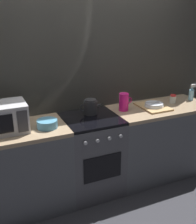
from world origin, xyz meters
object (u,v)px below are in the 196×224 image
(microwave, at_px, (1,118))
(mixing_bowl, at_px, (47,124))
(spice_jar, at_px, (173,99))
(kettle, at_px, (91,107))
(spray_bottle, at_px, (191,94))
(pitcher, at_px, (124,102))
(dish_pile, at_px, (153,106))
(stove_unit, at_px, (91,155))

(microwave, distance_m, mixing_bowl, 0.43)
(spice_jar, bearing_deg, kettle, 177.00)
(microwave, distance_m, spray_bottle, 2.30)
(mixing_bowl, bearing_deg, microwave, 167.43)
(pitcher, bearing_deg, dish_pile, -10.12)
(mixing_bowl, relative_size, spice_jar, 1.90)
(stove_unit, bearing_deg, dish_pile, -0.41)
(stove_unit, relative_size, kettle, 3.16)
(pitcher, bearing_deg, spice_jar, -0.73)
(kettle, distance_m, dish_pile, 0.76)
(stove_unit, distance_m, spice_jar, 1.23)
(mixing_bowl, distance_m, dish_pile, 1.29)
(stove_unit, relative_size, microwave, 1.96)
(stove_unit, height_order, microwave, microwave)
(spray_bottle, bearing_deg, pitcher, 179.40)
(microwave, bearing_deg, stove_unit, -0.98)
(stove_unit, bearing_deg, spray_bottle, 2.00)
(stove_unit, bearing_deg, spice_jar, 2.58)
(kettle, height_order, mixing_bowl, kettle)
(mixing_bowl, height_order, spice_jar, spice_jar)
(microwave, height_order, spice_jar, microwave)
(microwave, bearing_deg, kettle, 5.56)
(kettle, distance_m, spice_jar, 1.08)
(dish_pile, bearing_deg, mixing_bowl, -176.91)
(stove_unit, xyz_separation_m, mixing_bowl, (-0.49, -0.07, 0.49))
(mixing_bowl, distance_m, spray_bottle, 1.90)
(kettle, relative_size, dish_pile, 0.71)
(pitcher, height_order, spice_jar, pitcher)
(pitcher, height_order, dish_pile, pitcher)
(stove_unit, height_order, kettle, kettle)
(microwave, xyz_separation_m, mixing_bowl, (0.41, -0.09, -0.10))
(kettle, bearing_deg, spice_jar, -3.00)
(stove_unit, distance_m, mixing_bowl, 0.70)
(pitcher, xyz_separation_m, dish_pile, (0.36, -0.06, -0.08))
(microwave, xyz_separation_m, spice_jar, (2.02, 0.03, -0.08))
(kettle, xyz_separation_m, spice_jar, (1.08, -0.06, -0.03))
(microwave, relative_size, pitcher, 2.30)
(spice_jar, relative_size, spray_bottle, 0.52)
(dish_pile, bearing_deg, pitcher, 169.88)
(pitcher, bearing_deg, mixing_bowl, -171.73)
(pitcher, distance_m, spray_bottle, 0.98)
(kettle, relative_size, pitcher, 1.42)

